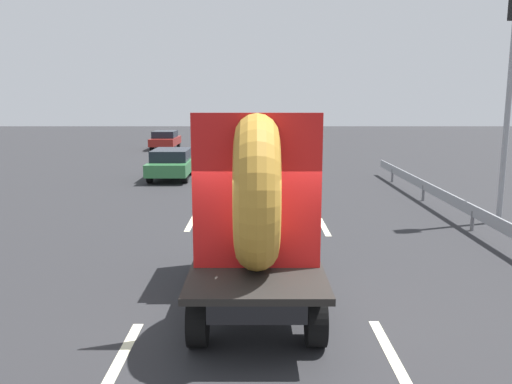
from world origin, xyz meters
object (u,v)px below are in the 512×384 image
object	(u,v)px
flatbed_truck	(256,209)
distant_sedan	(171,163)
traffic_light	(510,74)
oncoming_car	(165,139)

from	to	relation	value
flatbed_truck	distant_sedan	distance (m)	14.69
flatbed_truck	traffic_light	xyz separation A→B (m)	(7.03, 5.75, 2.59)
distant_sedan	oncoming_car	distance (m)	14.14
flatbed_truck	distant_sedan	xyz separation A→B (m)	(-3.77, 14.16, -0.91)
flatbed_truck	traffic_light	size ratio (longest dim) A/B	0.72
oncoming_car	flatbed_truck	bearing A→B (deg)	-77.07
distant_sedan	traffic_light	xyz separation A→B (m)	(10.80, -8.41, 3.50)
distant_sedan	traffic_light	distance (m)	14.13
flatbed_truck	oncoming_car	size ratio (longest dim) A/B	1.20
flatbed_truck	oncoming_car	bearing A→B (deg)	102.93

